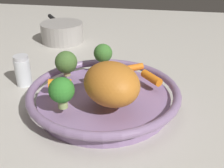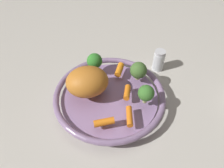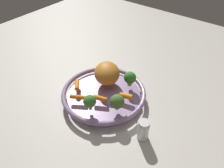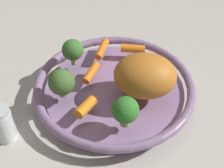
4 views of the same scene
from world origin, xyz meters
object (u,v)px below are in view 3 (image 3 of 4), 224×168
Objects in this scene: baby_carrot_center at (77,85)px; broccoli_floret_edge at (90,101)px; broccoli_floret_small at (117,102)px; broccoli_floret_large at (130,78)px; serving_bowl at (104,95)px; baby_carrot_back at (100,98)px; roast_chicken_piece at (107,73)px; salt_shaker at (143,130)px; baby_carrot_right at (78,97)px; baby_carrot_near_rim at (126,96)px.

baby_carrot_center is 0.14m from broccoli_floret_edge.
broccoli_floret_small reaches higher than baby_carrot_center.
broccoli_floret_large reaches higher than broccoli_floret_small.
serving_bowl is 5.60× the size of broccoli_floret_small.
baby_carrot_back is at bearing -90.53° from baby_carrot_center.
broccoli_floret_edge is (-0.06, -0.00, 0.03)m from baby_carrot_back.
broccoli_floret_edge is at bearing -162.23° from roast_chicken_piece.
broccoli_floret_edge is 0.21m from salt_shaker.
broccoli_floret_small is at bearing -50.70° from broccoli_floret_edge.
baby_carrot_right is 0.08m from broccoli_floret_edge.
baby_carrot_center is (0.00, 0.13, 0.00)m from baby_carrot_back.
broccoli_floret_edge is (-0.17, -0.05, -0.00)m from roast_chicken_piece.
broccoli_floret_edge is at bearing -98.44° from baby_carrot_right.
baby_carrot_center is at bearing 89.47° from baby_carrot_back.
baby_carrot_near_rim reaches higher than baby_carrot_right.
broccoli_floret_large reaches higher than serving_bowl.
baby_carrot_right is at bearing 123.11° from baby_carrot_back.
broccoli_floret_large is at bearing -32.82° from serving_bowl.
baby_carrot_center is at bearing 145.14° from roast_chicken_piece.
serving_bowl is at bearing 12.71° from broccoli_floret_edge.
roast_chicken_piece reaches higher than baby_carrot_right.
baby_carrot_right is 0.22m from broccoli_floret_large.
broccoli_floret_large is (0.20, -0.04, -0.00)m from broccoli_floret_edge.
broccoli_floret_small is (0.00, -0.20, 0.02)m from baby_carrot_center.
baby_carrot_center is 0.33m from salt_shaker.
baby_carrot_right is 1.15× the size of baby_carrot_back.
broccoli_floret_small is (0.05, -0.15, 0.03)m from baby_carrot_right.
salt_shaker is (-0.12, -0.26, -0.05)m from roast_chicken_piece.
serving_bowl is at bearing -65.04° from baby_carrot_center.
broccoli_floret_small is at bearing -71.09° from baby_carrot_right.
broccoli_floret_small reaches higher than baby_carrot_near_rim.
baby_carrot_near_rim is 0.21m from baby_carrot_center.
broccoli_floret_small is (-0.04, -0.10, 0.06)m from serving_bowl.
serving_bowl is 6.90× the size of baby_carrot_near_rim.
baby_carrot_near_rim is 0.07m from broccoli_floret_small.
broccoli_floret_edge reaches higher than serving_bowl.
baby_carrot_back is 0.66× the size of salt_shaker.
broccoli_floret_large is (0.08, 0.03, 0.03)m from baby_carrot_near_rim.
baby_carrot_near_rim is (0.02, -0.10, 0.03)m from serving_bowl.
baby_carrot_center is (-0.11, 0.07, -0.03)m from roast_chicken_piece.
broccoli_floret_small is at bearing -113.89° from serving_bowl.
baby_carrot_back is (-0.05, -0.02, 0.03)m from serving_bowl.
baby_carrot_near_rim reaches higher than baby_carrot_back.
salt_shaker reaches higher than baby_carrot_near_rim.
salt_shaker reaches higher than baby_carrot_back.
roast_chicken_piece is at bearing 25.46° from baby_carrot_back.
baby_carrot_back and baby_carrot_center have the same top height.
broccoli_floret_small is (-0.07, -0.01, 0.02)m from baby_carrot_near_rim.
serving_bowl is 0.12m from baby_carrot_center.
baby_carrot_back is at bearing -56.89° from baby_carrot_right.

